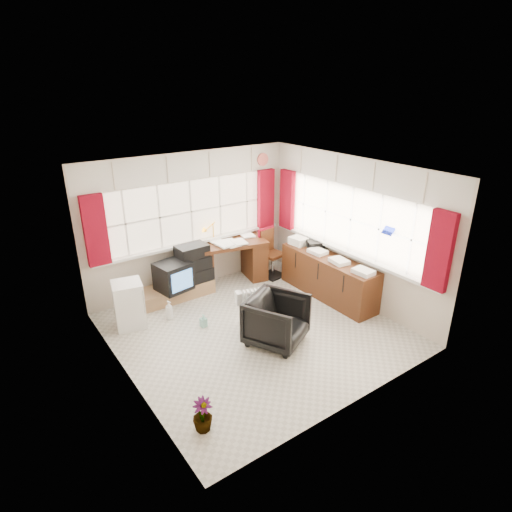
{
  "coord_description": "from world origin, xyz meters",
  "views": [
    {
      "loc": [
        -3.3,
        -4.67,
        3.65
      ],
      "look_at": [
        0.41,
        0.55,
        0.98
      ],
      "focal_mm": 30.0,
      "sensor_mm": 36.0,
      "label": 1
    }
  ],
  "objects_px": {
    "radiator": "(252,311)",
    "tv_bench": "(175,291)",
    "credenza": "(328,276)",
    "crt_tv": "(173,276)",
    "desk_lamp": "(213,228)",
    "office_chair": "(277,320)",
    "mini_fridge": "(129,304)",
    "task_chair": "(269,251)",
    "desk": "(228,259)"
  },
  "relations": [
    {
      "from": "desk_lamp",
      "to": "task_chair",
      "type": "bearing_deg",
      "value": -22.08
    },
    {
      "from": "office_chair",
      "to": "desk",
      "type": "bearing_deg",
      "value": 49.45
    },
    {
      "from": "radiator",
      "to": "crt_tv",
      "type": "bearing_deg",
      "value": 115.33
    },
    {
      "from": "credenza",
      "to": "mini_fridge",
      "type": "relative_size",
      "value": 2.66
    },
    {
      "from": "desk_lamp",
      "to": "mini_fridge",
      "type": "bearing_deg",
      "value": -160.93
    },
    {
      "from": "mini_fridge",
      "to": "desk_lamp",
      "type": "bearing_deg",
      "value": 19.07
    },
    {
      "from": "office_chair",
      "to": "task_chair",
      "type": "bearing_deg",
      "value": 28.63
    },
    {
      "from": "desk",
      "to": "credenza",
      "type": "bearing_deg",
      "value": -53.97
    },
    {
      "from": "mini_fridge",
      "to": "crt_tv",
      "type": "bearing_deg",
      "value": 18.47
    },
    {
      "from": "crt_tv",
      "to": "mini_fridge",
      "type": "relative_size",
      "value": 0.83
    },
    {
      "from": "credenza",
      "to": "crt_tv",
      "type": "relative_size",
      "value": 3.22
    },
    {
      "from": "credenza",
      "to": "crt_tv",
      "type": "distance_m",
      "value": 2.71
    },
    {
      "from": "desk_lamp",
      "to": "radiator",
      "type": "height_order",
      "value": "desk_lamp"
    },
    {
      "from": "credenza",
      "to": "crt_tv",
      "type": "bearing_deg",
      "value": 149.46
    },
    {
      "from": "tv_bench",
      "to": "task_chair",
      "type": "bearing_deg",
      "value": -5.36
    },
    {
      "from": "office_chair",
      "to": "desk_lamp",
      "type": "bearing_deg",
      "value": 54.91
    },
    {
      "from": "desk_lamp",
      "to": "task_chair",
      "type": "distance_m",
      "value": 1.22
    },
    {
      "from": "task_chair",
      "to": "credenza",
      "type": "bearing_deg",
      "value": -77.03
    },
    {
      "from": "credenza",
      "to": "mini_fridge",
      "type": "height_order",
      "value": "credenza"
    },
    {
      "from": "credenza",
      "to": "crt_tv",
      "type": "height_order",
      "value": "credenza"
    },
    {
      "from": "tv_bench",
      "to": "mini_fridge",
      "type": "xyz_separation_m",
      "value": [
        -0.97,
        -0.45,
        0.25
      ]
    },
    {
      "from": "desk",
      "to": "radiator",
      "type": "distance_m",
      "value": 1.68
    },
    {
      "from": "desk",
      "to": "task_chair",
      "type": "height_order",
      "value": "task_chair"
    },
    {
      "from": "desk_lamp",
      "to": "tv_bench",
      "type": "relative_size",
      "value": 0.27
    },
    {
      "from": "office_chair",
      "to": "tv_bench",
      "type": "distance_m",
      "value": 2.25
    },
    {
      "from": "tv_bench",
      "to": "crt_tv",
      "type": "height_order",
      "value": "crt_tv"
    },
    {
      "from": "radiator",
      "to": "tv_bench",
      "type": "height_order",
      "value": "radiator"
    },
    {
      "from": "radiator",
      "to": "office_chair",
      "type": "bearing_deg",
      "value": -87.58
    },
    {
      "from": "tv_bench",
      "to": "credenza",
      "type": "bearing_deg",
      "value": -33.7
    },
    {
      "from": "office_chair",
      "to": "crt_tv",
      "type": "relative_size",
      "value": 1.3
    },
    {
      "from": "task_chair",
      "to": "credenza",
      "type": "height_order",
      "value": "task_chair"
    },
    {
      "from": "crt_tv",
      "to": "desk",
      "type": "bearing_deg",
      "value": 7.92
    },
    {
      "from": "office_chair",
      "to": "credenza",
      "type": "distance_m",
      "value": 1.76
    },
    {
      "from": "tv_bench",
      "to": "mini_fridge",
      "type": "height_order",
      "value": "mini_fridge"
    },
    {
      "from": "desk_lamp",
      "to": "credenza",
      "type": "distance_m",
      "value": 2.29
    },
    {
      "from": "desk_lamp",
      "to": "radiator",
      "type": "distance_m",
      "value": 1.99
    },
    {
      "from": "credenza",
      "to": "mini_fridge",
      "type": "xyz_separation_m",
      "value": [
        -3.25,
        1.07,
        -0.02
      ]
    },
    {
      "from": "task_chair",
      "to": "office_chair",
      "type": "distance_m",
      "value": 2.38
    },
    {
      "from": "desk_lamp",
      "to": "crt_tv",
      "type": "height_order",
      "value": "desk_lamp"
    },
    {
      "from": "mini_fridge",
      "to": "radiator",
      "type": "bearing_deg",
      "value": -34.95
    },
    {
      "from": "task_chair",
      "to": "office_chair",
      "type": "xyz_separation_m",
      "value": [
        -1.34,
        -1.97,
        -0.14
      ]
    },
    {
      "from": "desk_lamp",
      "to": "tv_bench",
      "type": "distance_m",
      "value": 1.37
    },
    {
      "from": "mini_fridge",
      "to": "task_chair",
      "type": "bearing_deg",
      "value": 5.08
    },
    {
      "from": "office_chair",
      "to": "radiator",
      "type": "relative_size",
      "value": 1.31
    },
    {
      "from": "radiator",
      "to": "crt_tv",
      "type": "distance_m",
      "value": 1.58
    },
    {
      "from": "office_chair",
      "to": "crt_tv",
      "type": "xyz_separation_m",
      "value": [
        -0.69,
        2.01,
        0.13
      ]
    },
    {
      "from": "tv_bench",
      "to": "desk_lamp",
      "type": "bearing_deg",
      "value": 13.0
    },
    {
      "from": "crt_tv",
      "to": "desk_lamp",
      "type": "bearing_deg",
      "value": 19.61
    },
    {
      "from": "desk_lamp",
      "to": "radiator",
      "type": "bearing_deg",
      "value": -101.38
    },
    {
      "from": "desk_lamp",
      "to": "office_chair",
      "type": "bearing_deg",
      "value": -97.95
    }
  ]
}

